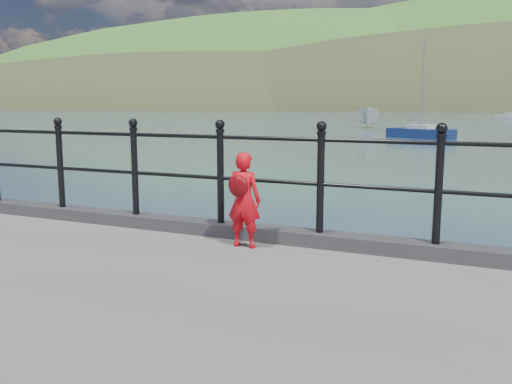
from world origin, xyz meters
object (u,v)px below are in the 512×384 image
at_px(railing, 269,168).
at_px(launch_white, 368,118).
at_px(child, 244,199).
at_px(sailboat_port, 420,134).

distance_m(railing, launch_white, 50.87).
bearing_deg(launch_white, child, -89.35).
bearing_deg(railing, child, -109.00).
relative_size(child, launch_white, 0.18).
height_order(railing, sailboat_port, sailboat_port).
relative_size(railing, child, 17.66).
xyz_separation_m(railing, sailboat_port, (-2.71, 35.52, -1.48)).
height_order(launch_white, sailboat_port, sailboat_port).
relative_size(railing, launch_white, 3.25).
height_order(railing, child, railing).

